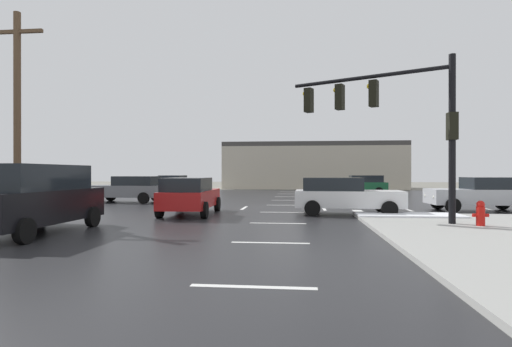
{
  "coord_description": "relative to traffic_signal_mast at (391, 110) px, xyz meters",
  "views": [
    {
      "loc": [
        0.69,
        -20.27,
        1.81
      ],
      "look_at": [
        -1.91,
        5.02,
        1.76
      ],
      "focal_mm": 28.37,
      "sensor_mm": 36.0,
      "label": 1
    }
  ],
  "objects": [
    {
      "name": "sedan_silver",
      "position": [
        5.28,
        5.09,
        -3.17
      ],
      "size": [
        4.58,
        2.13,
        1.58
      ],
      "rotation": [
        0.0,
        0.0,
        3.17
      ],
      "color": "#B7BABF",
      "rests_on": "road_asphalt"
    },
    {
      "name": "sedan_blue",
      "position": [
        -13.3,
        17.5,
        -3.17
      ],
      "size": [
        2.05,
        4.55,
        1.58
      ],
      "rotation": [
        0.0,
        0.0,
        1.58
      ],
      "color": "navy",
      "rests_on": "road_asphalt"
    },
    {
      "name": "sedan_green",
      "position": [
        1.68,
        18.55,
        -3.17
      ],
      "size": [
        4.56,
        2.07,
        1.58
      ],
      "rotation": [
        0.0,
        0.0,
        3.16
      ],
      "color": "#195933",
      "rests_on": "road_asphalt"
    },
    {
      "name": "utility_pole_mid",
      "position": [
        -14.75,
        0.76,
        0.39
      ],
      "size": [
        2.2,
        0.28,
        8.4
      ],
      "color": "brown",
      "rests_on": "ground_plane"
    },
    {
      "name": "sedan_red",
      "position": [
        -7.88,
        2.15,
        -3.17
      ],
      "size": [
        2.14,
        4.59,
        1.58
      ],
      "rotation": [
        0.0,
        0.0,
        1.6
      ],
      "color": "#B21919",
      "rests_on": "road_asphalt"
    },
    {
      "name": "lane_markings",
      "position": [
        -2.79,
        4.19,
        -4.0
      ],
      "size": [
        36.15,
        36.15,
        0.01
      ],
      "color": "silver",
      "rests_on": "road_asphalt"
    },
    {
      "name": "suv_black",
      "position": [
        -11.07,
        -3.58,
        -2.93
      ],
      "size": [
        2.25,
        4.87,
        2.03
      ],
      "rotation": [
        0.0,
        0.0,
        -1.59
      ],
      "color": "black",
      "rests_on": "road_asphalt"
    },
    {
      "name": "fire_hydrant",
      "position": [
        2.44,
        -1.33,
        -3.48
      ],
      "size": [
        0.48,
        0.26,
        0.79
      ],
      "color": "red",
      "rests_on": "sidewalk_corner"
    },
    {
      "name": "ground_plane",
      "position": [
        -4.0,
        5.56,
        -4.02
      ],
      "size": [
        120.0,
        120.0,
        0.0
      ],
      "primitive_type": "plane",
      "color": "slate"
    },
    {
      "name": "sedan_white",
      "position": [
        -1.31,
        2.9,
        -3.17
      ],
      "size": [
        4.6,
        2.18,
        1.58
      ],
      "rotation": [
        0.0,
        0.0,
        -0.04
      ],
      "color": "white",
      "rests_on": "road_asphalt"
    },
    {
      "name": "road_asphalt",
      "position": [
        -4.0,
        5.56,
        -4.01
      ],
      "size": [
        44.0,
        44.0,
        0.02
      ],
      "primitive_type": "cube",
      "color": "#232326",
      "rests_on": "ground_plane"
    },
    {
      "name": "strip_building_background",
      "position": [
        -1.51,
        33.36,
        -1.4
      ],
      "size": [
        20.32,
        8.0,
        5.25
      ],
      "color": "#BCB29E",
      "rests_on": "ground_plane"
    },
    {
      "name": "snow_strip_curbside",
      "position": [
        1.0,
        1.56,
        -3.85
      ],
      "size": [
        4.0,
        1.6,
        0.06
      ],
      "primitive_type": "cube",
      "color": "white",
      "rests_on": "sidewalk_corner"
    },
    {
      "name": "traffic_signal_mast",
      "position": [
        0.0,
        0.0,
        0.0
      ],
      "size": [
        5.29,
        2.79,
        5.57
      ],
      "rotation": [
        0.0,
        0.0,
        2.68
      ],
      "color": "black",
      "rests_on": "sidewalk_corner"
    },
    {
      "name": "sedan_grey",
      "position": [
        -13.47,
        8.85,
        -3.17
      ],
      "size": [
        4.62,
        2.25,
        1.58
      ],
      "rotation": [
        0.0,
        0.0,
        3.08
      ],
      "color": "slate",
      "rests_on": "road_asphalt"
    }
  ]
}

